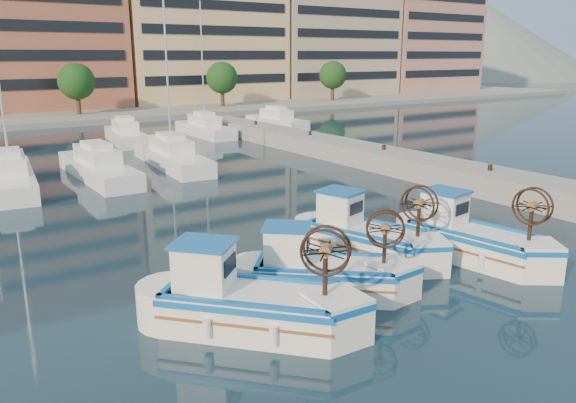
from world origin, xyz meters
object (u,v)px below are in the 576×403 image
object	(u,v)px
fishing_boat_a	(246,301)
fishing_boat_c	(365,236)
fishing_boat_b	(320,271)
fishing_boat_d	(471,237)

from	to	relation	value
fishing_boat_a	fishing_boat_c	bearing A→B (deg)	-21.53
fishing_boat_b	fishing_boat_c	world-z (taller)	fishing_boat_c
fishing_boat_c	fishing_boat_b	bearing A→B (deg)	-170.00
fishing_boat_a	fishing_boat_c	size ratio (longest dim) A/B	0.98
fishing_boat_c	fishing_boat_d	world-z (taller)	fishing_boat_d
fishing_boat_c	fishing_boat_d	bearing A→B (deg)	-54.70
fishing_boat_b	fishing_boat_c	distance (m)	3.73
fishing_boat_a	fishing_boat_c	world-z (taller)	fishing_boat_a
fishing_boat_a	fishing_boat_b	world-z (taller)	fishing_boat_a
fishing_boat_c	fishing_boat_d	size ratio (longest dim) A/B	0.99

